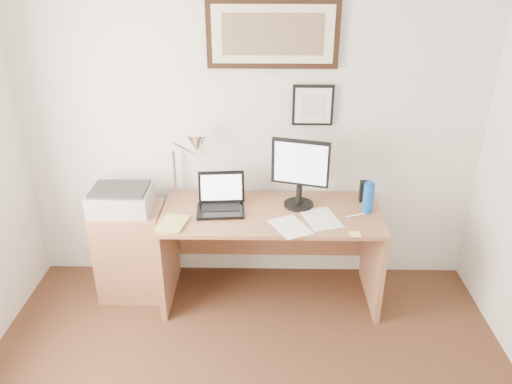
{
  "coord_description": "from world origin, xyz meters",
  "views": [
    {
      "loc": [
        0.1,
        -1.58,
        2.46
      ],
      "look_at": [
        0.04,
        1.43,
        1.01
      ],
      "focal_mm": 35.0,
      "sensor_mm": 36.0,
      "label": 1
    }
  ],
  "objects_px": {
    "book": "(161,222)",
    "lcd_monitor": "(300,170)",
    "water_bottle": "(368,198)",
    "printer": "(121,199)",
    "side_cabinet": "(132,251)",
    "laptop": "(221,202)",
    "desk": "(270,234)"
  },
  "relations": [
    {
      "from": "side_cabinet",
      "to": "lcd_monitor",
      "type": "xyz_separation_m",
      "value": [
        1.28,
        0.04,
        0.68
      ]
    },
    {
      "from": "water_bottle",
      "to": "lcd_monitor",
      "type": "bearing_deg",
      "value": 171.17
    },
    {
      "from": "water_bottle",
      "to": "printer",
      "type": "bearing_deg",
      "value": 179.0
    },
    {
      "from": "side_cabinet",
      "to": "water_bottle",
      "type": "bearing_deg",
      "value": -1.1
    },
    {
      "from": "lcd_monitor",
      "to": "side_cabinet",
      "type": "bearing_deg",
      "value": -178.08
    },
    {
      "from": "laptop",
      "to": "water_bottle",
      "type": "bearing_deg",
      "value": -0.98
    },
    {
      "from": "side_cabinet",
      "to": "printer",
      "type": "height_order",
      "value": "printer"
    },
    {
      "from": "water_bottle",
      "to": "desk",
      "type": "xyz_separation_m",
      "value": [
        -0.7,
        0.07,
        -0.35
      ]
    },
    {
      "from": "side_cabinet",
      "to": "laptop",
      "type": "height_order",
      "value": "laptop"
    },
    {
      "from": "laptop",
      "to": "lcd_monitor",
      "type": "distance_m",
      "value": 0.62
    },
    {
      "from": "water_bottle",
      "to": "laptop",
      "type": "relative_size",
      "value": 0.62
    },
    {
      "from": "book",
      "to": "lcd_monitor",
      "type": "distance_m",
      "value": 1.05
    },
    {
      "from": "desk",
      "to": "laptop",
      "type": "distance_m",
      "value": 0.47
    },
    {
      "from": "side_cabinet",
      "to": "desk",
      "type": "distance_m",
      "value": 1.08
    },
    {
      "from": "book",
      "to": "lcd_monitor",
      "type": "bearing_deg",
      "value": 15.88
    },
    {
      "from": "desk",
      "to": "laptop",
      "type": "height_order",
      "value": "laptop"
    },
    {
      "from": "water_bottle",
      "to": "laptop",
      "type": "distance_m",
      "value": 1.07
    },
    {
      "from": "water_bottle",
      "to": "laptop",
      "type": "bearing_deg",
      "value": 179.02
    },
    {
      "from": "lcd_monitor",
      "to": "printer",
      "type": "xyz_separation_m",
      "value": [
        -1.31,
        -0.05,
        -0.22
      ]
    },
    {
      "from": "side_cabinet",
      "to": "lcd_monitor",
      "type": "height_order",
      "value": "lcd_monitor"
    },
    {
      "from": "side_cabinet",
      "to": "water_bottle",
      "type": "xyz_separation_m",
      "value": [
        1.77,
        -0.03,
        0.5
      ]
    },
    {
      "from": "side_cabinet",
      "to": "book",
      "type": "distance_m",
      "value": 0.55
    },
    {
      "from": "water_bottle",
      "to": "laptop",
      "type": "xyz_separation_m",
      "value": [
        -1.07,
        0.02,
        -0.05
      ]
    },
    {
      "from": "side_cabinet",
      "to": "laptop",
      "type": "xyz_separation_m",
      "value": [
        0.7,
        -0.02,
        0.44
      ]
    },
    {
      "from": "desk",
      "to": "lcd_monitor",
      "type": "bearing_deg",
      "value": 2.11
    },
    {
      "from": "water_bottle",
      "to": "laptop",
      "type": "height_order",
      "value": "laptop"
    },
    {
      "from": "printer",
      "to": "lcd_monitor",
      "type": "bearing_deg",
      "value": 1.98
    },
    {
      "from": "side_cabinet",
      "to": "printer",
      "type": "xyz_separation_m",
      "value": [
        -0.04,
        -0.0,
        0.45
      ]
    },
    {
      "from": "side_cabinet",
      "to": "lcd_monitor",
      "type": "relative_size",
      "value": 1.4
    },
    {
      "from": "side_cabinet",
      "to": "laptop",
      "type": "bearing_deg",
      "value": -1.28
    },
    {
      "from": "laptop",
      "to": "printer",
      "type": "relative_size",
      "value": 0.81
    },
    {
      "from": "desk",
      "to": "lcd_monitor",
      "type": "height_order",
      "value": "lcd_monitor"
    }
  ]
}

